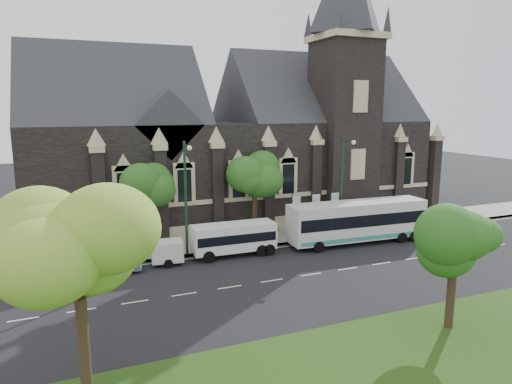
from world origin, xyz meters
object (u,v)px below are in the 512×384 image
street_lamp_mid (186,192)px  banner_flag_center (314,209)px  street_lamp_near (343,181)px  box_trailer (167,251)px  sedan (108,263)px  tree_park_east (455,242)px  tree_walk_left (154,179)px  tree_walk_right (256,172)px  banner_flag_right (333,207)px  tree_park_near (83,245)px  banner_flag_left (295,211)px  tour_coach (358,221)px  car_far_red (27,270)px  shuttle_bus (234,237)px

street_lamp_mid → banner_flag_center: bearing=8.8°
street_lamp_near → street_lamp_mid: 14.00m
box_trailer → sedan: (-4.26, -0.38, -0.25)m
tree_park_east → tree_walk_left: 23.36m
tree_walk_right → banner_flag_right: size_ratio=1.95×
tree_park_near → sedan: tree_park_near is taller
banner_flag_left → tour_coach: (4.05, -3.84, -0.43)m
tree_park_near → banner_flag_right: size_ratio=2.14×
tree_walk_right → car_far_red: 19.60m
tree_park_near → tree_park_east: size_ratio=1.36×
banner_flag_center → box_trailer: (-14.12, -3.04, -1.38)m
street_lamp_near → shuttle_bus: (-10.55, -1.05, -3.64)m
tree_walk_right → sedan: size_ratio=1.72×
banner_flag_left → street_lamp_mid: bearing=-169.5°
tree_park_near → banner_flag_right: bearing=38.9°
street_lamp_mid → shuttle_bus: size_ratio=1.36×
street_lamp_near → banner_flag_right: size_ratio=2.25×
shuttle_bus → car_far_red: size_ratio=1.42×
street_lamp_near → car_far_red: (-25.19, -0.89, -4.32)m
banner_flag_center → street_lamp_mid: bearing=-171.2°
tree_park_near → banner_flag_left: 25.65m
banner_flag_right → shuttle_bus: bearing=-164.7°
tree_walk_left → street_lamp_near: (15.80, -3.61, -0.62)m
box_trailer → tree_park_near: bearing=-105.2°
tree_park_near → tour_coach: (22.11, 13.93, -4.47)m
tree_park_near → tree_walk_right: size_ratio=1.10×
street_lamp_mid → shuttle_bus: 5.13m
tree_walk_right → banner_flag_left: tree_walk_right is taller
tree_park_east → street_lamp_mid: bearing=121.8°
banner_flag_left → box_trailer: bearing=-165.9°
sedan → banner_flag_left: bearing=-74.1°
tree_park_near → banner_flag_center: tree_park_near is taller
street_lamp_mid → sedan: street_lamp_mid is taller
street_lamp_mid → sedan: 7.64m
banner_flag_left → banner_flag_right: bearing=0.0°
box_trailer → tree_walk_right: bearing=34.4°
street_lamp_mid → banner_flag_center: size_ratio=2.25×
tree_walk_left → tour_coach: size_ratio=0.62×
box_trailer → car_far_red: 9.36m
tour_coach → box_trailer: tour_coach is taller
box_trailer → banner_flag_left: bearing=20.8°
sedan → car_far_red: bearing=87.3°
box_trailer → banner_flag_center: bearing=18.9°
banner_flag_right → box_trailer: (-16.12, -3.04, -1.38)m
tree_park_east → tree_walk_left: (-11.97, 20.03, 1.12)m
tree_walk_right → banner_flag_center: (5.08, -1.71, -3.43)m
street_lamp_near → tour_coach: size_ratio=0.73×
tour_coach → shuttle_bus: (-10.88, 0.89, -0.48)m
box_trailer → sedan: size_ratio=0.75×
car_far_red → shuttle_bus: bearing=-95.0°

